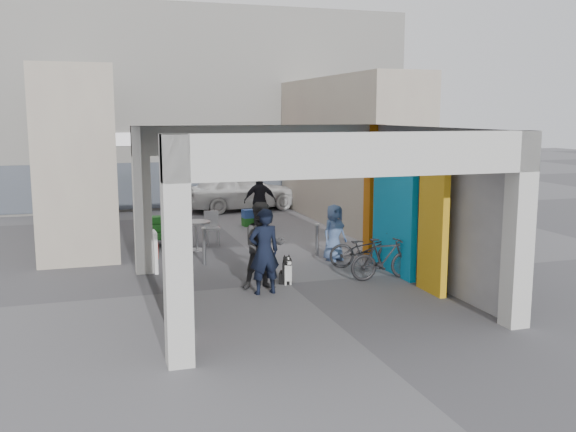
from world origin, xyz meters
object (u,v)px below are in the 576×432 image
object	(u,v)px
border_collie	(286,272)
white_van	(241,190)
man_with_dog	(264,251)
bicycle_front	(366,249)
bicycle_rear	(384,259)
man_elderly	(334,233)
produce_stand	(163,234)
man_back_turned	(263,246)
man_crates	(260,201)
cafe_set	(191,236)

from	to	relation	value
border_collie	white_van	size ratio (longest dim) A/B	0.15
man_with_dog	bicycle_front	xyz separation A→B (m)	(3.00, 1.45, -0.45)
border_collie	bicycle_rear	bearing A→B (deg)	15.45
border_collie	bicycle_front	bearing A→B (deg)	43.43
man_elderly	bicycle_front	world-z (taller)	man_elderly
man_elderly	bicycle_rear	distance (m)	2.21
produce_stand	man_back_turned	world-z (taller)	man_back_turned
man_elderly	man_crates	size ratio (longest dim) A/B	0.81
white_van	bicycle_rear	bearing A→B (deg)	176.67
man_elderly	man_crates	world-z (taller)	man_crates
man_with_dog	white_van	size ratio (longest dim) A/B	0.40
man_elderly	bicycle_rear	xyz separation A→B (m)	(0.37, -2.16, -0.25)
cafe_set	man_back_turned	size ratio (longest dim) A/B	0.85
man_elderly	man_crates	xyz separation A→B (m)	(-0.60, 5.15, 0.17)
man_with_dog	bicycle_rear	bearing A→B (deg)	-179.59
white_van	bicycle_front	bearing A→B (deg)	177.40
man_back_turned	man_crates	world-z (taller)	man_back_turned
cafe_set	bicycle_rear	xyz separation A→B (m)	(3.70, -4.79, 0.14)
man_back_turned	white_van	world-z (taller)	man_back_turned
man_with_dog	man_elderly	world-z (taller)	man_with_dog
border_collie	bicycle_front	distance (m)	2.47
produce_stand	border_collie	size ratio (longest dim) A/B	1.84
bicycle_front	produce_stand	bearing A→B (deg)	62.93
white_van	border_collie	bearing A→B (deg)	165.26
man_back_turned	cafe_set	bearing A→B (deg)	105.50
man_back_turned	man_elderly	size ratio (longest dim) A/B	1.30
border_collie	white_van	distance (m)	11.27
man_back_turned	bicycle_rear	distance (m)	2.89
bicycle_front	bicycle_rear	size ratio (longest dim) A/B	1.10
cafe_set	man_elderly	xyz separation A→B (m)	(3.33, -2.62, 0.39)
bicycle_front	white_van	world-z (taller)	white_van
man_crates	bicycle_rear	distance (m)	7.39
man_crates	white_van	bearing A→B (deg)	-84.19
man_back_turned	bicycle_rear	world-z (taller)	man_back_turned
bicycle_front	white_van	distance (m)	10.34
man_back_turned	bicycle_front	distance (m)	3.15
man_crates	border_collie	bearing A→B (deg)	90.21
cafe_set	man_with_dog	size ratio (longest dim) A/B	0.89
border_collie	man_back_turned	distance (m)	0.95
man_elderly	bicycle_front	distance (m)	1.13
border_collie	man_back_turned	world-z (taller)	man_back_turned
produce_stand	man_crates	world-z (taller)	man_crates
man_back_turned	white_van	bearing A→B (deg)	84.28
man_back_turned	man_elderly	world-z (taller)	man_back_turned
man_with_dog	produce_stand	bearing A→B (deg)	-81.26
bicycle_rear	white_van	bearing A→B (deg)	3.54
man_elderly	bicycle_front	size ratio (longest dim) A/B	0.82
man_elderly	bicycle_front	xyz separation A→B (m)	(0.44, -1.01, -0.26)
man_back_turned	bicycle_rear	size ratio (longest dim) A/B	1.18
bicycle_front	white_van	size ratio (longest dim) A/B	0.40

